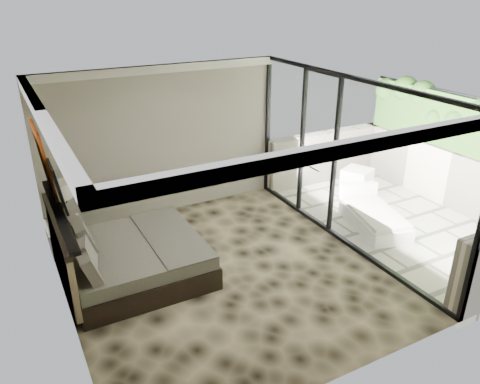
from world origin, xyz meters
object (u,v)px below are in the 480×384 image
bed (128,258)px  table_lamp (61,197)px  nightstand (66,236)px  ottoman (357,181)px  lounger (373,217)px

bed → table_lamp: (-0.67, 1.30, 0.62)m
nightstand → ottoman: (5.82, -0.40, -0.01)m
bed → ottoman: bearing=9.3°
bed → ottoman: 5.19m
nightstand → lounger: size_ratio=0.34×
ottoman → lounger: 1.50m
nightstand → ottoman: 5.83m
bed → lounger: size_ratio=1.26×
bed → table_lamp: bearing=117.3°
ottoman → lounger: (-0.73, -1.31, -0.09)m
bed → table_lamp: 1.59m
table_lamp → ottoman: (5.79, -0.46, -0.69)m
nightstand → bed: bearing=-46.1°
ottoman → bed: bearing=-170.7°
lounger → ottoman: bearing=75.9°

